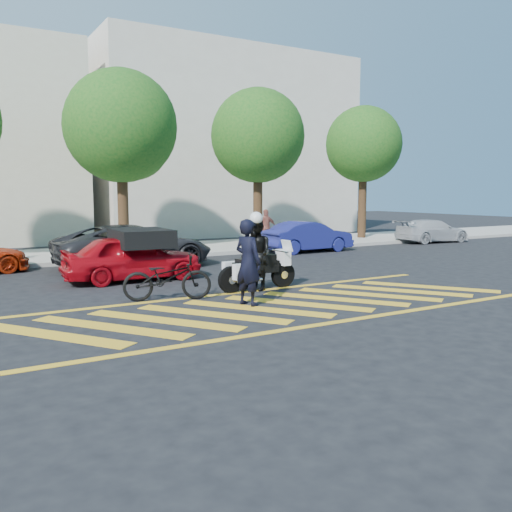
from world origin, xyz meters
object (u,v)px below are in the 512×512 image
parked_mid_right (146,245)px  parked_right (308,237)px  red_convertible (133,257)px  parked_mid_left (134,246)px  police_motorcycle (257,269)px  officer_moto (256,254)px  officer_bike (248,262)px  parked_far_right (432,231)px  bicycle (167,278)px

parked_mid_right → parked_right: size_ratio=0.92×
red_convertible → parked_mid_left: (0.89, 2.61, 0.06)m
parked_mid_left → parked_mid_right: size_ratio=1.44×
police_motorcycle → red_convertible: size_ratio=0.58×
parked_mid_right → parked_right: 7.21m
officer_moto → red_convertible: size_ratio=0.48×
officer_bike → red_convertible: size_ratio=0.50×
officer_bike → parked_right: 11.37m
parked_far_right → parked_right: bearing=97.3°
bicycle → officer_bike: bearing=-118.4°
bicycle → parked_far_right: size_ratio=0.52×
bicycle → parked_mid_left: size_ratio=0.39×
officer_bike → parked_mid_left: size_ratio=0.37×
officer_bike → bicycle: (-1.39, 1.48, -0.44)m
police_motorcycle → parked_right: bearing=43.9°
parked_mid_right → officer_bike: bearing=-178.3°
officer_bike → parked_mid_right: size_ratio=0.53×
parked_right → parked_far_right: (8.17, 0.42, -0.07)m
police_motorcycle → parked_mid_left: size_ratio=0.44×
red_convertible → parked_right: (8.91, 3.59, -0.02)m
police_motorcycle → parked_mid_right: parked_mid_right is taller
police_motorcycle → bicycle: bearing=-180.0°
red_convertible → parked_mid_right: 4.17m
bicycle → parked_far_right: bearing=-48.8°
officer_moto → parked_mid_left: size_ratio=0.36×
bicycle → parked_mid_right: bearing=3.3°
bicycle → police_motorcycle: bearing=-69.7°
officer_bike → parked_mid_right: bearing=-21.1°
bicycle → police_motorcycle: size_ratio=0.90×
officer_bike → bicycle: 2.08m
officer_bike → parked_mid_left: 7.39m
bicycle → parked_mid_right: 7.33m
parked_mid_right → parked_right: (7.20, -0.21, 0.03)m
officer_bike → police_motorcycle: size_ratio=0.85×
parked_mid_left → parked_far_right: bearing=-86.9°
red_convertible → parked_mid_left: bearing=-17.3°
officer_bike → red_convertible: 4.92m
police_motorcycle → parked_far_right: (14.73, 7.20, 0.03)m
red_convertible → parked_far_right: size_ratio=0.98×
officer_bike → police_motorcycle: officer_bike is taller
police_motorcycle → red_convertible: bearing=124.5°
parked_mid_left → parked_right: parked_mid_left is taller
officer_moto → parked_mid_left: 5.98m
parked_mid_left → parked_far_right: size_ratio=1.32×
parked_mid_left → parked_right: size_ratio=1.33×
bicycle → red_convertible: red_convertible is taller
police_motorcycle → parked_far_right: parked_far_right is taller
officer_moto → parked_right: officer_moto is taller
parked_mid_right → parked_right: parked_right is taller
officer_moto → parked_far_right: bearing=114.0°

